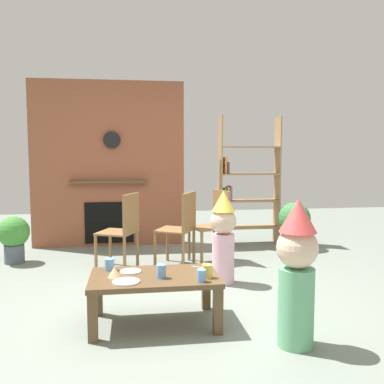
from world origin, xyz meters
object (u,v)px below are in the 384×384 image
(birthday_cake_slice, at_px, (114,272))
(paper_cup_far_left, at_px, (207,271))
(bookshelf, at_px, (245,185))
(paper_cup_near_right, at_px, (201,276))
(paper_plate_front, at_px, (126,282))
(paper_cup_near_left, at_px, (161,271))
(dining_chair_middle, at_px, (182,225))
(potted_plant_short, at_px, (14,236))
(child_with_cone_hat, at_px, (297,269))
(coffee_table, at_px, (155,283))
(dining_chair_left, at_px, (124,227))
(paper_cup_center, at_px, (109,264))
(paper_plate_rear, at_px, (131,271))
(child_in_pink, at_px, (223,235))
(potted_plant_tall, at_px, (294,222))
(dining_chair_right, at_px, (215,221))

(birthday_cake_slice, bearing_deg, paper_cup_far_left, -9.64)
(bookshelf, distance_m, paper_cup_near_right, 3.27)
(paper_plate_front, bearing_deg, paper_cup_near_left, 16.11)
(paper_cup_near_right, bearing_deg, paper_cup_near_left, 154.84)
(dining_chair_middle, bearing_deg, potted_plant_short, 16.10)
(paper_plate_front, bearing_deg, child_with_cone_hat, -17.33)
(bookshelf, bearing_deg, paper_cup_near_right, -111.02)
(coffee_table, relative_size, paper_cup_near_left, 9.57)
(paper_cup_near_left, distance_m, potted_plant_short, 2.77)
(paper_cup_far_left, bearing_deg, dining_chair_left, 111.05)
(paper_cup_near_right, bearing_deg, child_with_cone_hat, -26.38)
(paper_cup_center, relative_size, potted_plant_short, 0.17)
(paper_cup_near_right, height_order, dining_chair_left, dining_chair_left)
(child_with_cone_hat, bearing_deg, paper_plate_rear, -0.56)
(child_with_cone_hat, bearing_deg, bookshelf, -70.55)
(paper_cup_near_right, relative_size, child_in_pink, 0.10)
(potted_plant_tall, distance_m, potted_plant_short, 3.75)
(coffee_table, bearing_deg, dining_chair_right, 65.21)
(birthday_cake_slice, height_order, child_in_pink, child_in_pink)
(paper_cup_near_right, bearing_deg, dining_chair_middle, 87.74)
(paper_cup_center, bearing_deg, paper_cup_far_left, -22.74)
(paper_plate_front, bearing_deg, paper_plate_rear, 82.95)
(paper_cup_near_left, distance_m, dining_chair_middle, 1.80)
(paper_cup_near_left, bearing_deg, potted_plant_tall, 49.97)
(coffee_table, relative_size, paper_plate_rear, 5.93)
(paper_plate_front, relative_size, dining_chair_left, 0.23)
(dining_chair_right, bearing_deg, paper_cup_center, 36.63)
(paper_cup_center, bearing_deg, potted_plant_short, 123.30)
(bookshelf, distance_m, birthday_cake_slice, 3.38)
(coffee_table, xyz_separation_m, child_in_pink, (0.77, 0.97, 0.18))
(bookshelf, distance_m, child_in_pink, 2.02)
(potted_plant_short, bearing_deg, dining_chair_middle, -12.38)
(coffee_table, bearing_deg, birthday_cake_slice, -179.77)
(paper_cup_far_left, relative_size, paper_plate_rear, 0.61)
(paper_cup_near_right, bearing_deg, paper_plate_rear, 147.84)
(paper_cup_near_left, relative_size, potted_plant_short, 0.18)
(paper_plate_front, relative_size, potted_plant_tall, 0.31)
(birthday_cake_slice, bearing_deg, paper_plate_rear, 43.06)
(bookshelf, distance_m, child_with_cone_hat, 3.40)
(dining_chair_middle, xyz_separation_m, potted_plant_short, (-2.05, 0.45, -0.17))
(birthday_cake_slice, relative_size, dining_chair_left, 0.11)
(bookshelf, relative_size, potted_plant_short, 3.24)
(paper_cup_near_left, height_order, paper_cup_far_left, paper_cup_near_left)
(paper_cup_center, bearing_deg, paper_plate_rear, -25.00)
(birthday_cake_slice, bearing_deg, paper_cup_center, 103.44)
(child_with_cone_hat, xyz_separation_m, dining_chair_middle, (-0.55, 2.21, -0.05))
(paper_plate_front, height_order, child_with_cone_hat, child_with_cone_hat)
(dining_chair_middle, bearing_deg, birthday_cake_slice, 94.89)
(dining_chair_left, bearing_deg, paper_plate_rear, 117.31)
(bookshelf, bearing_deg, dining_chair_right, -124.24)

